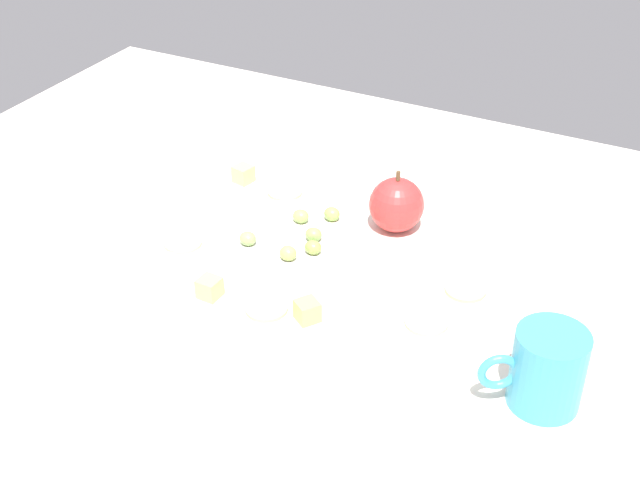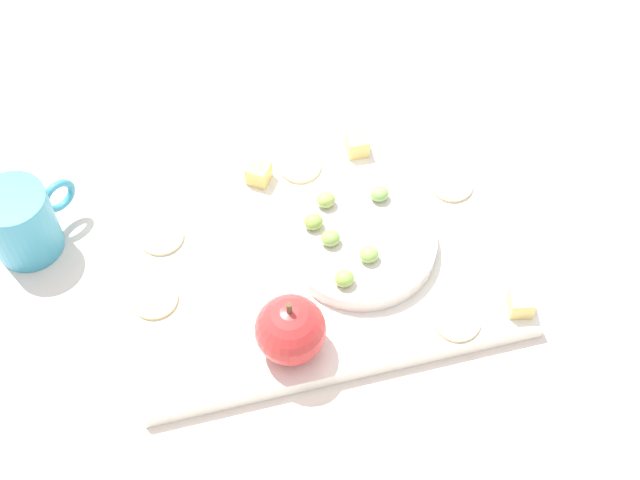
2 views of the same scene
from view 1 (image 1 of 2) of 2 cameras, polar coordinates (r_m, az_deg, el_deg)
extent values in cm
cube|color=silver|center=(100.53, -2.05, -3.15)|extent=(121.64, 98.91, 4.20)
cube|color=white|center=(98.46, 0.14, -1.84)|extent=(38.45, 28.24, 1.83)
cylinder|color=white|center=(99.93, -2.00, 0.01)|extent=(15.16, 15.16, 1.87)
sphere|color=red|center=(102.36, 5.08, 2.33)|extent=(6.59, 6.59, 6.59)
cylinder|color=brown|center=(100.41, 5.19, 4.24)|extent=(0.50, 0.50, 1.20)
cube|color=#F0CD66|center=(88.78, -0.85, -4.71)|extent=(3.14, 3.14, 2.25)
cube|color=#F0D275|center=(113.35, -5.09, 4.37)|extent=(2.67, 2.67, 2.25)
cube|color=#F1CE70|center=(92.67, -7.32, -3.15)|extent=(2.36, 2.36, 2.25)
cylinder|color=#D9BD87|center=(110.86, -2.33, 3.21)|extent=(4.53, 4.53, 0.40)
cylinder|color=#DFC17D|center=(94.54, 9.59, -3.25)|extent=(4.53, 4.53, 0.40)
cylinder|color=beige|center=(102.03, -9.05, -0.16)|extent=(4.53, 4.53, 0.40)
cylinder|color=beige|center=(89.47, 7.04, -5.41)|extent=(4.53, 4.53, 0.40)
cylinder|color=#D3B484|center=(90.79, -3.56, -4.53)|extent=(4.53, 4.53, 0.40)
ellipsoid|color=#87B154|center=(97.64, -0.43, 0.36)|extent=(1.93, 1.74, 1.59)
ellipsoid|color=#8DBF51|center=(101.32, 0.80, 1.73)|extent=(1.93, 1.74, 1.67)
ellipsoid|color=#90BE58|center=(100.96, -1.28, 1.58)|extent=(1.93, 1.74, 1.62)
ellipsoid|color=#8AAE4B|center=(95.35, -0.51, -0.54)|extent=(1.93, 1.74, 1.59)
ellipsoid|color=#9EBC5B|center=(94.51, -2.13, -0.88)|extent=(1.93, 1.74, 1.67)
ellipsoid|color=#8BBF60|center=(97.31, -4.80, 0.10)|extent=(1.93, 1.74, 1.58)
cylinder|color=#3C9CB9|center=(83.07, 14.83, -8.26)|extent=(6.88, 6.88, 8.08)
torus|color=#3C9CB9|center=(81.73, 11.73, -8.55)|extent=(3.82, 2.80, 4.00)
camera|label=2|loc=(1.25, 20.43, 40.55)|focal=50.23mm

